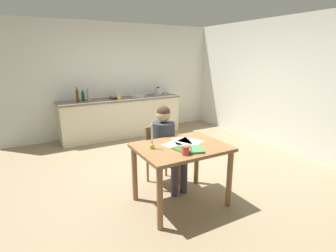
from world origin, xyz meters
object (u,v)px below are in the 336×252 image
at_px(stovetop_kettle, 158,91).
at_px(book_magazine, 195,150).
at_px(candlestick, 152,142).
at_px(wine_glass_near_sink, 121,93).
at_px(coffee_mug, 186,150).
at_px(dining_table, 181,156).
at_px(bottle_wine_red, 89,95).
at_px(person_seated, 166,142).
at_px(sink_unit, 137,96).
at_px(mixing_bowl, 115,96).
at_px(bottle_vinegar, 83,96).
at_px(wine_glass_by_kettle, 116,93).
at_px(bottle_oil, 77,96).
at_px(book_cookery, 183,150).
at_px(teacup_on_counter, 119,97).
at_px(chair_at_table, 161,152).

bearing_deg(stovetop_kettle, book_magazine, -110.42).
distance_m(candlestick, wine_glass_near_sink, 3.36).
bearing_deg(coffee_mug, book_magazine, 19.25).
height_order(dining_table, bottle_wine_red, bottle_wine_red).
xyz_separation_m(person_seated, coffee_mug, (-0.18, -0.78, 0.16)).
bearing_deg(sink_unit, mixing_bowl, 177.52).
height_order(sink_unit, bottle_vinegar, bottle_vinegar).
bearing_deg(candlestick, coffee_mug, -56.17).
height_order(candlestick, bottle_wine_red, bottle_wine_red).
xyz_separation_m(coffee_mug, candlestick, (-0.25, 0.37, 0.04)).
relative_size(person_seated, stovetop_kettle, 5.43).
bearing_deg(candlestick, wine_glass_by_kettle, 78.59).
bearing_deg(sink_unit, wine_glass_near_sink, 158.03).
height_order(sink_unit, bottle_oil, bottle_oil).
xyz_separation_m(book_cookery, teacup_on_counter, (0.32, 3.20, 0.15)).
relative_size(candlestick, wine_glass_by_kettle, 2.00).
xyz_separation_m(candlestick, teacup_on_counter, (0.61, 2.97, 0.07)).
relative_size(chair_at_table, coffee_mug, 6.77).
distance_m(dining_table, candlestick, 0.43).
relative_size(person_seated, wine_glass_by_kettle, 7.76).
height_order(book_magazine, teacup_on_counter, teacup_on_counter).
xyz_separation_m(book_magazine, stovetop_kettle, (1.28, 3.43, 0.20)).
bearing_deg(book_cookery, bottle_oil, 89.73).
bearing_deg(wine_glass_near_sink, dining_table, -96.95).
xyz_separation_m(person_seated, stovetop_kettle, (1.26, 2.71, 0.32)).
xyz_separation_m(coffee_mug, wine_glass_by_kettle, (0.41, 3.64, 0.17)).
bearing_deg(book_magazine, wine_glass_by_kettle, 104.36).
bearing_deg(dining_table, bottle_vinegar, 98.57).
relative_size(chair_at_table, wine_glass_near_sink, 5.57).
bearing_deg(mixing_bowl, wine_glass_by_kettle, 55.11).
bearing_deg(teacup_on_counter, wine_glass_by_kettle, 81.29).
xyz_separation_m(book_cookery, mixing_bowl, (0.28, 3.38, 0.17)).
height_order(stovetop_kettle, teacup_on_counter, stovetop_kettle).
bearing_deg(mixing_bowl, chair_at_table, -93.61).
bearing_deg(wine_glass_by_kettle, mixing_bowl, -124.89).
height_order(book_magazine, bottle_oil, bottle_oil).
height_order(book_magazine, bottle_wine_red, bottle_wine_red).
height_order(candlestick, bottle_oil, bottle_oil).
bearing_deg(dining_table, person_seated, 82.74).
height_order(mixing_bowl, stovetop_kettle, stovetop_kettle).
xyz_separation_m(coffee_mug, bottle_vinegar, (-0.37, 3.52, 0.16)).
height_order(bottle_vinegar, mixing_bowl, bottle_vinegar).
distance_m(dining_table, person_seated, 0.51).
relative_size(mixing_bowl, teacup_on_counter, 2.39).
relative_size(chair_at_table, teacup_on_counter, 7.75).
height_order(sink_unit, stovetop_kettle, sink_unit).
bearing_deg(bottle_wine_red, candlestick, -89.51).
height_order(book_cookery, bottle_oil, bottle_oil).
bearing_deg(stovetop_kettle, mixing_bowl, 178.55).
bearing_deg(stovetop_kettle, bottle_vinegar, 179.04).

